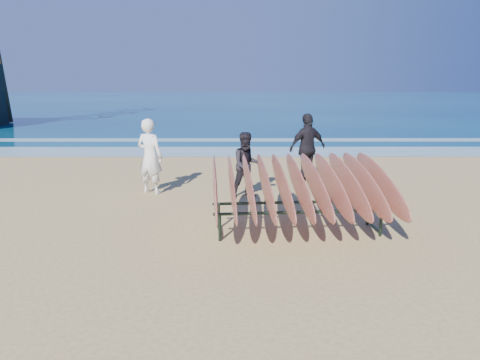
{
  "coord_description": "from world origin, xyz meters",
  "views": [
    {
      "loc": [
        -0.02,
        -7.17,
        2.8
      ],
      "look_at": [
        0.0,
        0.8,
        0.95
      ],
      "focal_mm": 32.0,
      "sensor_mm": 36.0,
      "label": 1
    }
  ],
  "objects_px": {
    "surfboard_rack": "(299,185)",
    "person_dark_b": "(307,148)",
    "person_dark_a": "(247,165)",
    "person_white": "(150,156)"
  },
  "relations": [
    {
      "from": "surfboard_rack",
      "to": "person_dark_b",
      "type": "xyz_separation_m",
      "value": [
        0.82,
        4.23,
        0.04
      ]
    },
    {
      "from": "surfboard_rack",
      "to": "person_dark_a",
      "type": "relative_size",
      "value": 2.1
    },
    {
      "from": "person_dark_a",
      "to": "person_dark_b",
      "type": "xyz_separation_m",
      "value": [
        1.73,
        1.69,
        0.16
      ]
    },
    {
      "from": "surfboard_rack",
      "to": "person_white",
      "type": "xyz_separation_m",
      "value": [
        -3.34,
        2.91,
        0.03
      ]
    },
    {
      "from": "surfboard_rack",
      "to": "person_white",
      "type": "distance_m",
      "value": 4.43
    },
    {
      "from": "surfboard_rack",
      "to": "person_dark_a",
      "type": "bearing_deg",
      "value": 105.38
    },
    {
      "from": "person_dark_a",
      "to": "person_dark_b",
      "type": "bearing_deg",
      "value": 25.74
    },
    {
      "from": "person_white",
      "to": "person_dark_b",
      "type": "bearing_deg",
      "value": -138.7
    },
    {
      "from": "surfboard_rack",
      "to": "person_dark_a",
      "type": "xyz_separation_m",
      "value": [
        -0.91,
        2.54,
        -0.12
      ]
    },
    {
      "from": "surfboard_rack",
      "to": "person_dark_b",
      "type": "bearing_deg",
      "value": 74.68
    }
  ]
}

